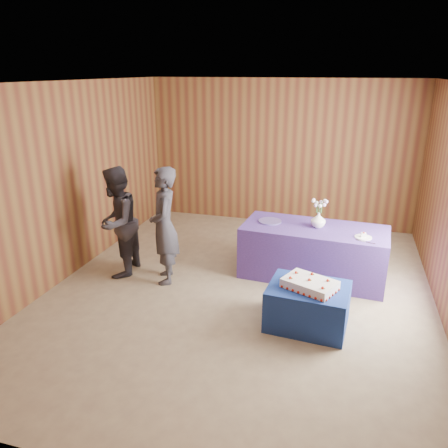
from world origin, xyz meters
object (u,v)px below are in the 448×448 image
at_px(vase, 318,220).
at_px(cake_table, 308,306).
at_px(serving_table, 313,252).
at_px(guest_left, 164,226).
at_px(guest_right, 117,222).
at_px(sheet_cake, 310,284).

bearing_deg(vase, cake_table, -88.67).
relative_size(serving_table, vase, 9.40).
distance_m(guest_left, guest_right, 0.73).
bearing_deg(serving_table, guest_left, -156.35).
relative_size(guest_left, guest_right, 1.03).
bearing_deg(serving_table, cake_table, -83.15).
bearing_deg(sheet_cake, serving_table, 116.26).
relative_size(cake_table, guest_right, 0.57).
relative_size(vase, guest_right, 0.13).
relative_size(serving_table, guest_right, 1.26).
xyz_separation_m(cake_table, guest_right, (-2.77, 0.64, 0.54)).
height_order(sheet_cake, guest_right, guest_right).
height_order(guest_left, guest_right, guest_left).
distance_m(serving_table, guest_right, 2.82).
bearing_deg(sheet_cake, guest_left, -174.53).
height_order(vase, guest_left, guest_left).
xyz_separation_m(serving_table, sheet_cake, (0.07, -1.36, 0.18)).
bearing_deg(guest_right, vase, 99.50).
height_order(sheet_cake, vase, vase).
distance_m(sheet_cake, vase, 1.42).
bearing_deg(cake_table, vase, 95.89).
xyz_separation_m(sheet_cake, vase, (-0.04, 1.39, 0.30)).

